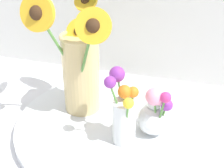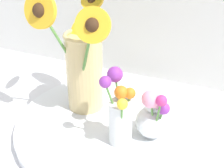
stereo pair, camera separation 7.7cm
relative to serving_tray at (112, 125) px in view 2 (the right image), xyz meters
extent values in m
plane|color=silver|center=(0.03, -0.11, -0.01)|extent=(6.00, 6.00, 0.00)
cylinder|color=silver|center=(0.00, 0.00, 0.00)|extent=(0.51, 0.51, 0.02)
cylinder|color=#D1B77A|center=(-0.10, 0.04, 0.12)|extent=(0.10, 0.10, 0.21)
torus|color=#D1B77A|center=(-0.10, 0.04, 0.23)|extent=(0.10, 0.10, 0.01)
cylinder|color=#568E42|center=(-0.07, 0.00, 0.17)|extent=(0.08, 0.05, 0.22)
cylinder|color=gold|center=(-0.04, -0.03, 0.28)|extent=(0.10, 0.04, 0.10)
sphere|color=#382314|center=(-0.04, -0.03, 0.28)|extent=(0.03, 0.03, 0.03)
cylinder|color=#568E42|center=(-0.10, 0.09, 0.18)|extent=(0.02, 0.06, 0.24)
cylinder|color=gold|center=(-0.10, 0.11, 0.30)|extent=(0.06, 0.05, 0.05)
sphere|color=#382314|center=(-0.10, 0.11, 0.30)|extent=(0.03, 0.03, 0.03)
cylinder|color=#568E42|center=(-0.10, 0.05, 0.14)|extent=(0.02, 0.03, 0.19)
cylinder|color=gold|center=(-0.10, 0.06, 0.23)|extent=(0.08, 0.06, 0.07)
sphere|color=#382314|center=(-0.10, 0.06, 0.23)|extent=(0.03, 0.03, 0.03)
cylinder|color=#568E42|center=(-0.10, 0.06, 0.14)|extent=(0.03, 0.04, 0.18)
cylinder|color=gold|center=(-0.09, 0.07, 0.23)|extent=(0.08, 0.06, 0.06)
sphere|color=#382314|center=(-0.09, 0.07, 0.23)|extent=(0.03, 0.03, 0.03)
cylinder|color=#568E42|center=(-0.13, 0.01, 0.19)|extent=(0.07, 0.08, 0.22)
cylinder|color=gold|center=(-0.16, -0.03, 0.30)|extent=(0.11, 0.04, 0.11)
sphere|color=#382314|center=(-0.16, -0.03, 0.30)|extent=(0.04, 0.04, 0.04)
cylinder|color=white|center=(0.05, -0.07, 0.07)|extent=(0.06, 0.06, 0.11)
cylinder|color=#568E42|center=(0.06, -0.09, 0.09)|extent=(0.02, 0.03, 0.11)
sphere|color=yellow|center=(0.07, -0.10, 0.14)|extent=(0.02, 0.02, 0.02)
cylinder|color=#568E42|center=(0.04, -0.05, 0.11)|extent=(0.04, 0.03, 0.13)
sphere|color=purple|center=(0.02, -0.04, 0.18)|extent=(0.04, 0.04, 0.04)
cylinder|color=#568E42|center=(0.04, -0.07, 0.12)|extent=(0.03, 0.03, 0.12)
sphere|color=purple|center=(0.02, -0.09, 0.18)|extent=(0.03, 0.03, 0.03)
cylinder|color=#568E42|center=(0.05, -0.06, 0.10)|extent=(0.01, 0.02, 0.09)
sphere|color=orange|center=(0.05, -0.06, 0.15)|extent=(0.03, 0.03, 0.03)
cylinder|color=#568E42|center=(0.06, -0.06, 0.10)|extent=(0.01, 0.02, 0.09)
sphere|color=orange|center=(0.06, -0.05, 0.14)|extent=(0.03, 0.03, 0.03)
sphere|color=white|center=(0.11, -0.01, 0.05)|extent=(0.08, 0.08, 0.08)
cylinder|color=white|center=(0.11, -0.01, 0.11)|extent=(0.04, 0.04, 0.02)
cylinder|color=#568E42|center=(0.12, -0.04, 0.09)|extent=(0.01, 0.03, 0.09)
sphere|color=pink|center=(0.11, -0.05, 0.14)|extent=(0.04, 0.04, 0.04)
cylinder|color=#568E42|center=(0.12, -0.02, 0.08)|extent=(0.02, 0.02, 0.08)
sphere|color=pink|center=(0.13, -0.03, 0.12)|extent=(0.03, 0.03, 0.03)
cylinder|color=#568E42|center=(0.13, -0.03, 0.08)|extent=(0.02, 0.01, 0.07)
sphere|color=purple|center=(0.14, -0.03, 0.11)|extent=(0.03, 0.03, 0.03)
cylinder|color=#568E42|center=(0.13, -0.04, 0.09)|extent=(0.02, 0.03, 0.11)
sphere|color=#C6337A|center=(0.14, -0.05, 0.15)|extent=(0.03, 0.03, 0.03)
camera|label=1|loc=(0.19, -0.64, 0.52)|focal=50.00mm
camera|label=2|loc=(0.26, -0.62, 0.52)|focal=50.00mm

